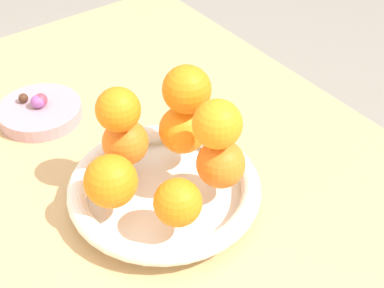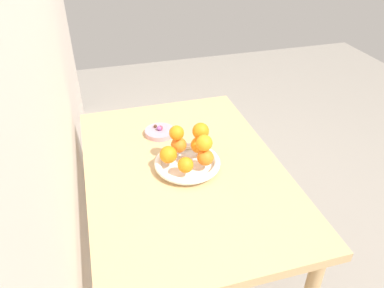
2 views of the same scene
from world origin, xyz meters
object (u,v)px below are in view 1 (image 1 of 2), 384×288
orange_6 (187,89)px  candy_ball_3 (39,102)px  candy_dish (40,112)px  orange_5 (118,110)px  fruit_bowl (164,191)px  orange_7 (217,124)px  candy_ball_1 (37,102)px  candy_ball_2 (23,98)px  orange_4 (183,130)px  orange_0 (125,142)px  orange_1 (113,183)px  candy_ball_0 (41,100)px  dining_table (157,245)px  orange_2 (178,203)px  orange_3 (221,164)px

orange_6 → candy_ball_3: size_ratio=3.28×
candy_dish → orange_5: orange_5 is taller
orange_5 → candy_ball_3: 0.24m
candy_ball_3 → orange_6: bearing=-153.8°
fruit_bowl → orange_7: orange_7 is taller
orange_6 → candy_ball_1: size_ratio=3.10×
orange_5 → candy_ball_2: size_ratio=3.78×
orange_4 → orange_5: 0.11m
orange_0 → candy_ball_2: (0.24, 0.05, -0.04)m
fruit_bowl → orange_5: size_ratio=4.41×
orange_1 → candy_ball_0: 0.28m
candy_ball_3 → orange_5: bearing=-173.0°
orange_7 → candy_ball_3: size_ratio=3.14×
dining_table → candy_ball_0: size_ratio=51.51×
orange_7 → candy_ball_2: size_ratio=4.03×
candy_ball_0 → orange_6: bearing=-154.8°
orange_5 → candy_ball_1: (0.21, 0.03, -0.10)m
fruit_bowl → orange_4: size_ratio=3.88×
orange_2 → candy_ball_1: bearing=5.0°
orange_3 → candy_ball_2: size_ratio=4.13×
orange_3 → orange_7: (0.00, 0.00, 0.06)m
orange_0 → orange_1: orange_1 is taller
dining_table → candy_ball_2: candy_ball_2 is taller
fruit_bowl → candy_ball_0: bearing=10.0°
candy_dish → candy_ball_2: candy_ball_2 is taller
candy_ball_0 → dining_table: bearing=-172.2°
orange_6 → orange_5: bearing=75.5°
candy_ball_2 → orange_6: bearing=-153.6°
candy_ball_3 → orange_1: bearing=175.7°
orange_3 → orange_7: bearing=39.3°
fruit_bowl → candy_ball_3: (0.27, 0.05, 0.01)m
candy_dish → orange_2: 0.35m
orange_2 → candy_ball_0: 0.35m
orange_2 → orange_5: orange_5 is taller
orange_4 → orange_6: orange_6 is taller
candy_ball_1 → candy_ball_2: size_ratio=1.36×
orange_2 → candy_dish: bearing=4.6°
orange_0 → orange_2: size_ratio=1.06×
orange_6 → orange_3: bearing=175.9°
dining_table → orange_4: size_ratio=16.55×
dining_table → orange_3: (-0.05, -0.07, 0.16)m
orange_0 → candy_ball_2: 0.24m
candy_ball_2 → orange_4: bearing=-154.3°
dining_table → orange_6: (0.03, -0.08, 0.23)m
orange_1 → orange_6: (0.03, -0.14, 0.07)m
orange_5 → candy_ball_0: (0.22, 0.02, -0.10)m
candy_dish → orange_1: 0.28m
candy_ball_0 → candy_ball_1: (-0.00, 0.01, -0.00)m
candy_ball_1 → candy_ball_0: bearing=-82.5°
orange_0 → candy_ball_3: (0.21, 0.03, -0.04)m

